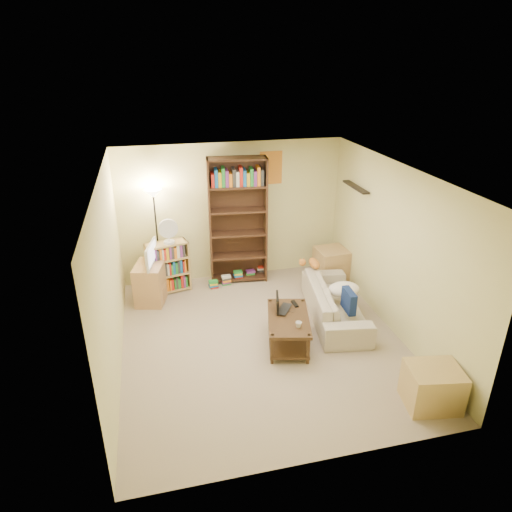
% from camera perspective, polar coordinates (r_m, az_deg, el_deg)
% --- Properties ---
extents(room, '(4.50, 4.54, 2.52)m').
position_cam_1_polar(room, '(6.08, 0.82, 2.24)').
color(room, tan).
rests_on(room, ground).
extents(sofa, '(2.12, 1.32, 0.55)m').
position_cam_1_polar(sofa, '(7.35, 9.85, -5.69)').
color(sofa, '#BCAE9C').
rests_on(sofa, ground).
extents(navy_pillow, '(0.13, 0.37, 0.33)m').
position_cam_1_polar(navy_pillow, '(6.91, 11.53, -5.51)').
color(navy_pillow, navy).
rests_on(navy_pillow, sofa).
extents(cream_blanket, '(0.51, 0.36, 0.22)m').
position_cam_1_polar(cream_blanket, '(7.33, 10.91, -4.11)').
color(cream_blanket, white).
rests_on(cream_blanket, sofa).
extents(tabby_cat, '(0.44, 0.21, 0.15)m').
position_cam_1_polar(tabby_cat, '(7.77, 7.02, -0.88)').
color(tabby_cat, '#C9732A').
rests_on(tabby_cat, sofa).
extents(coffee_table, '(0.80, 1.14, 0.46)m').
position_cam_1_polar(coffee_table, '(6.62, 4.04, -8.73)').
color(coffee_table, '#46321B').
rests_on(coffee_table, ground).
extents(laptop, '(0.56, 0.56, 0.03)m').
position_cam_1_polar(laptop, '(6.67, 3.96, -6.75)').
color(laptop, black).
rests_on(laptop, coffee_table).
extents(laptop_screen, '(0.09, 0.34, 0.23)m').
position_cam_1_polar(laptop_screen, '(6.60, 2.69, -5.83)').
color(laptop_screen, white).
rests_on(laptop_screen, laptop).
extents(mug, '(0.10, 0.10, 0.08)m').
position_cam_1_polar(mug, '(6.30, 5.35, -8.54)').
color(mug, white).
rests_on(mug, coffee_table).
extents(tv_remote, '(0.07, 0.19, 0.02)m').
position_cam_1_polar(tv_remote, '(6.84, 4.86, -5.97)').
color(tv_remote, black).
rests_on(tv_remote, coffee_table).
extents(tv_stand, '(0.59, 0.72, 0.68)m').
position_cam_1_polar(tv_stand, '(7.89, -13.05, -3.28)').
color(tv_stand, tan).
rests_on(tv_stand, ground).
extents(television, '(0.70, 0.40, 0.38)m').
position_cam_1_polar(television, '(7.67, -13.42, 0.22)').
color(television, black).
rests_on(television, tv_stand).
extents(tall_bookshelf, '(1.05, 0.44, 2.28)m').
position_cam_1_polar(tall_bookshelf, '(8.08, -2.29, 4.72)').
color(tall_bookshelf, '#402A18').
rests_on(tall_bookshelf, ground).
extents(short_bookshelf, '(0.76, 0.44, 0.92)m').
position_cam_1_polar(short_bookshelf, '(8.09, -10.90, -1.40)').
color(short_bookshelf, tan).
rests_on(short_bookshelf, ground).
extents(desk_fan, '(0.33, 0.18, 0.44)m').
position_cam_1_polar(desk_fan, '(7.78, -10.91, 3.10)').
color(desk_fan, silver).
rests_on(desk_fan, short_bookshelf).
extents(floor_lamp, '(0.31, 0.31, 1.82)m').
position_cam_1_polar(floor_lamp, '(7.90, -12.54, 5.57)').
color(floor_lamp, black).
rests_on(floor_lamp, ground).
extents(side_table, '(0.57, 0.57, 0.61)m').
position_cam_1_polar(side_table, '(8.51, 9.37, -1.09)').
color(side_table, tan).
rests_on(side_table, ground).
extents(end_cabinet, '(0.69, 0.61, 0.51)m').
position_cam_1_polar(end_cabinet, '(6.01, 21.18, -15.00)').
color(end_cabinet, '#DCB76B').
rests_on(end_cabinet, ground).
extents(book_stacks, '(1.13, 0.45, 0.20)m').
position_cam_1_polar(book_stacks, '(8.46, -2.10, -2.57)').
color(book_stacks, red).
rests_on(book_stacks, ground).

